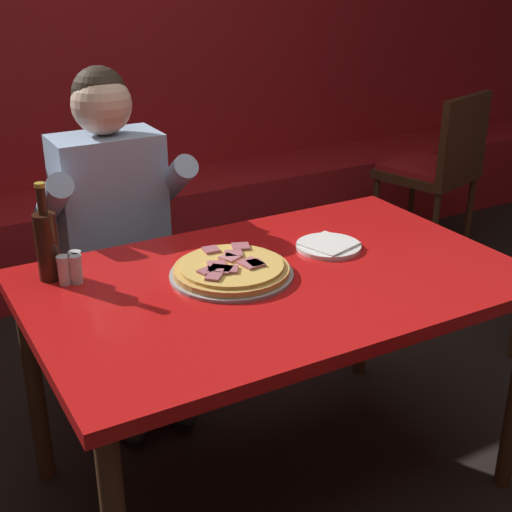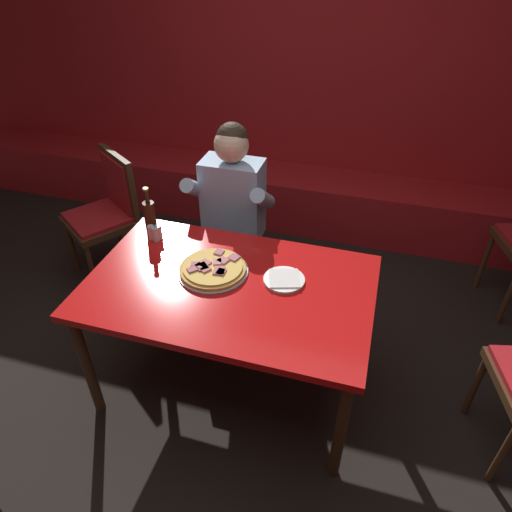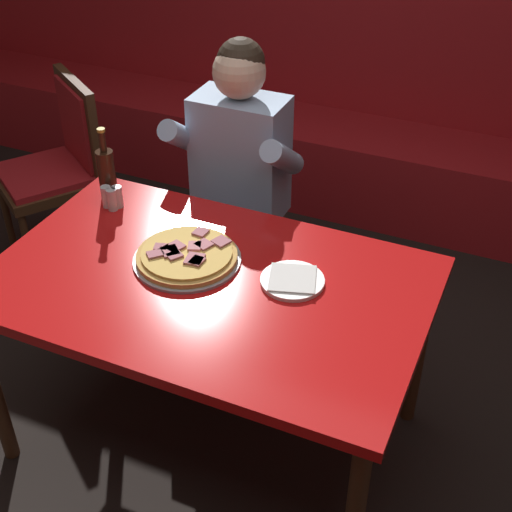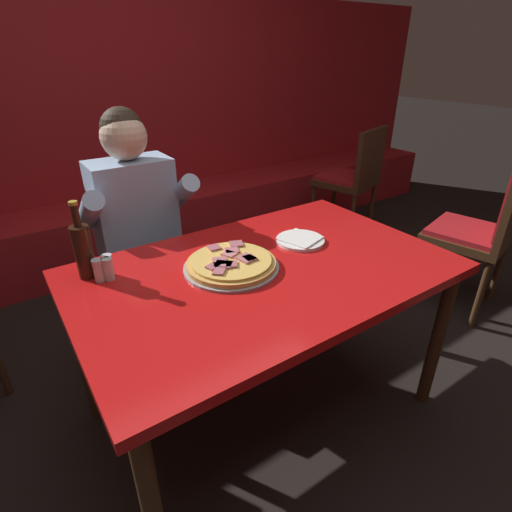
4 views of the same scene
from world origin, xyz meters
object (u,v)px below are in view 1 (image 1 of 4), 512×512
at_px(plate_white_paper, 329,246).
at_px(dining_chair_far_right, 439,163).
at_px(beer_bottle, 47,244).
at_px(shaker_oregano, 76,267).
at_px(main_dining_table, 275,299).
at_px(pizza, 231,270).
at_px(diner_seated_blue_shirt, 119,231).
at_px(shaker_parmesan, 64,272).
at_px(shaker_red_pepper_flakes, 76,271).

distance_m(plate_white_paper, dining_chair_far_right, 1.81).
height_order(plate_white_paper, beer_bottle, beer_bottle).
bearing_deg(shaker_oregano, main_dining_table, -27.85).
bearing_deg(pizza, diner_seated_blue_shirt, 101.76).
bearing_deg(shaker_parmesan, dining_chair_far_right, 21.30).
bearing_deg(shaker_red_pepper_flakes, dining_chair_far_right, 21.79).
height_order(plate_white_paper, dining_chair_far_right, dining_chair_far_right).
bearing_deg(beer_bottle, diner_seated_blue_shirt, 48.18).
relative_size(main_dining_table, plate_white_paper, 6.82).
distance_m(main_dining_table, diner_seated_blue_shirt, 0.73).
bearing_deg(shaker_oregano, beer_bottle, 148.89).
distance_m(main_dining_table, shaker_oregano, 0.59).
relative_size(pizza, shaker_parmesan, 4.26).
height_order(beer_bottle, dining_chair_far_right, beer_bottle).
height_order(diner_seated_blue_shirt, dining_chair_far_right, diner_seated_blue_shirt).
distance_m(pizza, shaker_red_pepper_flakes, 0.45).
relative_size(pizza, beer_bottle, 1.26).
height_order(main_dining_table, diner_seated_blue_shirt, diner_seated_blue_shirt).
xyz_separation_m(beer_bottle, diner_seated_blue_shirt, (0.34, 0.38, -0.16)).
bearing_deg(diner_seated_blue_shirt, plate_white_paper, -49.76).
xyz_separation_m(shaker_red_pepper_flakes, diner_seated_blue_shirt, (0.28, 0.45, -0.08)).
bearing_deg(plate_white_paper, beer_bottle, 165.86).
bearing_deg(main_dining_table, diner_seated_blue_shirt, 109.22).
distance_m(shaker_parmesan, diner_seated_blue_shirt, 0.54).
bearing_deg(shaker_oregano, pizza, -26.80).
bearing_deg(diner_seated_blue_shirt, beer_bottle, -131.82).
distance_m(shaker_parmesan, shaker_oregano, 0.04).
distance_m(pizza, shaker_oregano, 0.45).
xyz_separation_m(main_dining_table, shaker_red_pepper_flakes, (-0.52, 0.24, 0.11)).
xyz_separation_m(plate_white_paper, shaker_red_pepper_flakes, (-0.78, 0.14, 0.03)).
relative_size(main_dining_table, diner_seated_blue_shirt, 1.12).
bearing_deg(dining_chair_far_right, diner_seated_blue_shirt, -167.03).
bearing_deg(plate_white_paper, shaker_parmesan, 169.21).
relative_size(plate_white_paper, shaker_red_pepper_flakes, 2.44).
relative_size(pizza, plate_white_paper, 1.75).
bearing_deg(shaker_oregano, shaker_parmesan, -156.32).
distance_m(shaker_parmesan, shaker_red_pepper_flakes, 0.03).
xyz_separation_m(beer_bottle, shaker_parmesan, (0.03, -0.06, -0.07)).
bearing_deg(pizza, shaker_parmesan, 157.11).
bearing_deg(beer_bottle, dining_chair_far_right, 19.84).
distance_m(main_dining_table, beer_bottle, 0.68).
distance_m(beer_bottle, shaker_parmesan, 0.09).
height_order(main_dining_table, pizza, pizza).
relative_size(beer_bottle, diner_seated_blue_shirt, 0.23).
bearing_deg(main_dining_table, plate_white_paper, 21.10).
height_order(pizza, shaker_oregano, shaker_oregano).
bearing_deg(shaker_oregano, plate_white_paper, -12.53).
bearing_deg(shaker_oregano, dining_chair_far_right, 21.26).
bearing_deg(dining_chair_far_right, shaker_parmesan, -158.70).
bearing_deg(shaker_parmesan, main_dining_table, -24.72).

